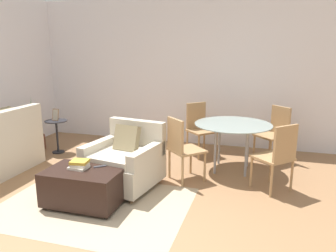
# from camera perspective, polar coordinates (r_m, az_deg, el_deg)

# --- Properties ---
(ground_plane) EXTENTS (20.00, 20.00, 0.00)m
(ground_plane) POSITION_cam_1_polar(r_m,az_deg,el_deg) (3.35, -15.85, -20.00)
(ground_plane) COLOR #936B47
(wall_back) EXTENTS (12.00, 0.06, 2.75)m
(wall_back) POSITION_cam_1_polar(r_m,az_deg,el_deg) (6.33, 1.83, 9.39)
(wall_back) COLOR white
(wall_back) RESTS_ON ground_plane
(area_rug) EXTENTS (2.21, 1.62, 0.01)m
(area_rug) POSITION_cam_1_polar(r_m,az_deg,el_deg) (4.08, -12.75, -13.32)
(area_rug) COLOR tan
(area_rug) RESTS_ON ground_plane
(armchair) EXTENTS (0.99, 1.01, 0.84)m
(armchair) POSITION_cam_1_polar(r_m,az_deg,el_deg) (4.44, -7.54, -6.17)
(armchair) COLOR beige
(armchair) RESTS_ON ground_plane
(ottoman) EXTENTS (0.88, 0.57, 0.44)m
(ottoman) POSITION_cam_1_polar(r_m,az_deg,el_deg) (4.03, -14.43, -10.09)
(ottoman) COLOR black
(ottoman) RESTS_ON ground_plane
(book_stack) EXTENTS (0.22, 0.21, 0.10)m
(book_stack) POSITION_cam_1_polar(r_m,az_deg,el_deg) (4.00, -15.18, -6.49)
(book_stack) COLOR beige
(book_stack) RESTS_ON ottoman
(tv_remote_primary) EXTENTS (0.14, 0.13, 0.01)m
(tv_remote_primary) POSITION_cam_1_polar(r_m,az_deg,el_deg) (4.01, -11.77, -6.89)
(tv_remote_primary) COLOR #333338
(tv_remote_primary) RESTS_ON ottoman
(potted_plant) EXTENTS (0.35, 0.35, 0.97)m
(potted_plant) POSITION_cam_1_polar(r_m,az_deg,el_deg) (6.50, -22.12, -2.02)
(potted_plant) COLOR brown
(potted_plant) RESTS_ON ground_plane
(side_table) EXTENTS (0.38, 0.38, 0.58)m
(side_table) POSITION_cam_1_polar(r_m,az_deg,el_deg) (6.09, -18.80, -0.72)
(side_table) COLOR black
(side_table) RESTS_ON ground_plane
(picture_frame) EXTENTS (0.12, 0.07, 0.20)m
(picture_frame) POSITION_cam_1_polar(r_m,az_deg,el_deg) (6.03, -19.00, 1.86)
(picture_frame) COLOR #8C6647
(picture_frame) RESTS_ON side_table
(dining_table) EXTENTS (1.14, 1.14, 0.72)m
(dining_table) POSITION_cam_1_polar(r_m,az_deg,el_deg) (4.97, 11.23, -0.45)
(dining_table) COLOR #8C9E99
(dining_table) RESTS_ON ground_plane
(dining_chair_near_left) EXTENTS (0.59, 0.59, 0.90)m
(dining_chair_near_left) POSITION_cam_1_polar(r_m,az_deg,el_deg) (4.50, 2.39, -3.39)
(dining_chair_near_left) COLOR tan
(dining_chair_near_left) RESTS_ON ground_plane
(dining_chair_near_right) EXTENTS (0.59, 0.59, 0.90)m
(dining_chair_near_right) POSITION_cam_1_polar(r_m,az_deg,el_deg) (4.39, 18.62, -4.54)
(dining_chair_near_right) COLOR tan
(dining_chair_near_right) RESTS_ON ground_plane
(dining_chair_far_left) EXTENTS (0.59, 0.59, 0.90)m
(dining_chair_far_left) POSITION_cam_1_polar(r_m,az_deg,el_deg) (5.69, 5.44, 0.13)
(dining_chair_far_left) COLOR tan
(dining_chair_far_left) RESTS_ON ground_plane
(dining_chair_far_right) EXTENTS (0.59, 0.59, 0.90)m
(dining_chair_far_right) POSITION_cam_1_polar(r_m,az_deg,el_deg) (5.60, 18.19, -0.70)
(dining_chair_far_right) COLOR tan
(dining_chair_far_right) RESTS_ON ground_plane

